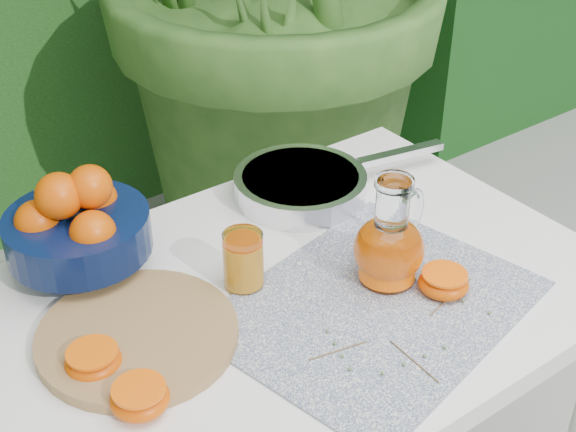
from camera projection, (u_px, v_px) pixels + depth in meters
white_table at (295, 327)px, 1.34m from camera, size 1.00×0.70×0.75m
placemat at (375, 306)px, 1.25m from camera, size 0.55×0.47×0.00m
cutting_board at (138, 335)px, 1.19m from camera, size 0.35×0.35×0.02m
fruit_bowl at (76, 224)px, 1.30m from camera, size 0.25×0.25×0.19m
juice_pitcher at (390, 245)px, 1.28m from camera, size 0.17×0.14×0.19m
juice_tumbler at (243, 261)px, 1.27m from camera, size 0.08×0.08×0.10m
saute_pan at (302, 184)px, 1.52m from camera, size 0.46×0.30×0.05m
orange_halves at (237, 344)px, 1.16m from camera, size 0.61×0.24×0.04m
thyme_sprigs at (405, 333)px, 1.19m from camera, size 0.33×0.19×0.01m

